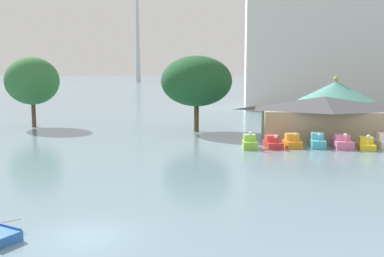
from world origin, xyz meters
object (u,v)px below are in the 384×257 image
object	(u,v)px
pedal_boat_red	(273,143)
pedal_boat_pink	(342,143)
green_roof_pavilion	(335,102)
shoreline_tree_mid	(196,81)
pedal_boat_orange	(292,142)
boathouse	(324,117)
pedal_boat_yellow	(366,144)
background_building_block	(321,48)
pedal_boat_cyan	(317,141)
pedal_boat_lime	(250,143)
shoreline_tree_tall_left	(32,81)

from	to	relation	value
pedal_boat_red	pedal_boat_pink	distance (m)	6.95
green_roof_pavilion	shoreline_tree_mid	size ratio (longest dim) A/B	1.05
pedal_boat_orange	green_roof_pavilion	bearing A→B (deg)	145.40
boathouse	green_roof_pavilion	bearing A→B (deg)	71.66
pedal_boat_orange	pedal_boat_pink	xyz separation A→B (m)	(4.91, 0.00, 0.01)
pedal_boat_yellow	pedal_boat_pink	bearing A→B (deg)	-92.41
green_roof_pavilion	background_building_block	world-z (taller)	background_building_block
pedal_boat_cyan	green_roof_pavilion	bearing A→B (deg)	163.31
pedal_boat_red	pedal_boat_yellow	bearing A→B (deg)	79.51
pedal_boat_orange	background_building_block	world-z (taller)	background_building_block
pedal_boat_orange	pedal_boat_yellow	size ratio (longest dim) A/B	0.89
pedal_boat_yellow	boathouse	distance (m)	6.96
green_roof_pavilion	shoreline_tree_mid	world-z (taller)	shoreline_tree_mid
pedal_boat_orange	pedal_boat_yellow	distance (m)	7.17
pedal_boat_red	background_building_block	xyz separation A→B (m)	(13.95, 50.34, 12.14)
pedal_boat_pink	pedal_boat_lime	bearing A→B (deg)	-84.63
pedal_boat_pink	boathouse	world-z (taller)	boathouse
pedal_boat_orange	boathouse	xyz separation A→B (m)	(4.13, 5.52, 2.01)
pedal_boat_red	pedal_boat_yellow	distance (m)	9.18
pedal_boat_lime	boathouse	xyz separation A→B (m)	(8.48, 6.62, 1.99)
background_building_block	pedal_boat_red	bearing A→B (deg)	-105.49
shoreline_tree_tall_left	background_building_block	world-z (taller)	background_building_block
pedal_boat_lime	background_building_block	size ratio (longest dim) A/B	0.07
pedal_boat_lime	green_roof_pavilion	world-z (taller)	green_roof_pavilion
pedal_boat_cyan	shoreline_tree_mid	world-z (taller)	shoreline_tree_mid
pedal_boat_lime	shoreline_tree_tall_left	xyz separation A→B (m)	(-29.41, 14.40, 5.82)
pedal_boat_cyan	boathouse	size ratio (longest dim) A/B	0.20
pedal_boat_pink	pedal_boat_yellow	world-z (taller)	pedal_boat_pink
pedal_boat_cyan	pedal_boat_yellow	xyz separation A→B (m)	(4.62, -0.77, -0.09)
green_roof_pavilion	pedal_boat_orange	bearing A→B (deg)	-115.20
pedal_boat_lime	shoreline_tree_mid	bearing A→B (deg)	-155.67
pedal_boat_cyan	shoreline_tree_tall_left	world-z (taller)	shoreline_tree_tall_left
pedal_boat_yellow	shoreline_tree_tall_left	xyz separation A→B (m)	(-40.91, 13.69, 5.90)
pedal_boat_orange	shoreline_tree_mid	world-z (taller)	shoreline_tree_mid
pedal_boat_orange	background_building_block	size ratio (longest dim) A/B	0.08
green_roof_pavilion	pedal_boat_lime	bearing A→B (deg)	-124.51
background_building_block	shoreline_tree_mid	bearing A→B (deg)	-120.30
pedal_boat_yellow	shoreline_tree_mid	distance (m)	22.06
pedal_boat_lime	pedal_boat_pink	bearing A→B (deg)	93.07
pedal_boat_cyan	green_roof_pavilion	size ratio (longest dim) A/B	0.28
shoreline_tree_tall_left	boathouse	bearing A→B (deg)	-11.59
pedal_boat_orange	pedal_boat_pink	world-z (taller)	pedal_boat_pink
pedal_boat_pink	background_building_block	bearing A→B (deg)	170.58
green_roof_pavilion	pedal_boat_cyan	bearing A→B (deg)	-108.00
pedal_boat_red	pedal_boat_cyan	world-z (taller)	pedal_boat_cyan
pedal_boat_cyan	boathouse	xyz separation A→B (m)	(1.60, 5.15, 1.98)
pedal_boat_yellow	green_roof_pavilion	xyz separation A→B (m)	(0.63, 16.94, 3.10)
pedal_boat_cyan	pedal_boat_yellow	bearing A→B (deg)	81.90
pedal_boat_red	pedal_boat_lime	bearing A→B (deg)	-86.48
pedal_boat_red	pedal_boat_cyan	xyz separation A→B (m)	(4.55, 0.87, 0.09)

